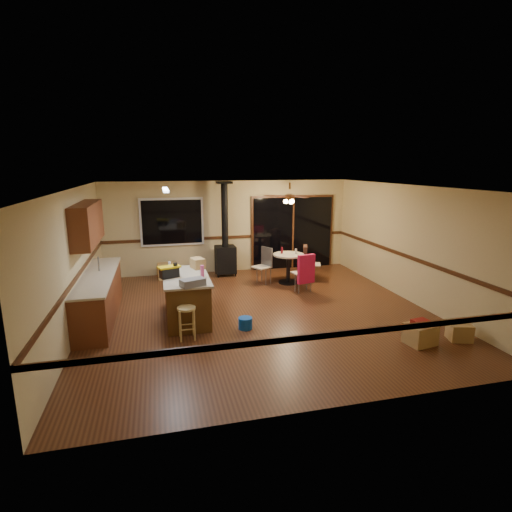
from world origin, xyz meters
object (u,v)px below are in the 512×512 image
object	(u,v)px
toolbox_black	(169,273)
dining_table	(288,263)
toolbox_grey	(193,282)
chair_left	(264,261)
kitchen_island	(187,297)
chair_near	(306,269)
blue_bucket	(245,323)
chair_right	(306,259)
box_corner_b	(460,332)
box_under_window	(168,271)
box_corner_a	(420,334)
bar_stool	(187,323)
wood_stove	(225,250)

from	to	relation	value
toolbox_black	dining_table	world-z (taller)	toolbox_black
toolbox_grey	chair_left	world-z (taller)	toolbox_grey
kitchen_island	toolbox_grey	size ratio (longest dim) A/B	3.90
chair_near	blue_bucket	bearing A→B (deg)	-136.34
toolbox_grey	chair_right	distance (m)	4.23
chair_left	box_corner_b	xyz separation A→B (m)	(2.44, -4.20, -0.44)
blue_bucket	box_corner_b	distance (m)	3.83
chair_near	chair_right	size ratio (longest dim) A/B	1.00
box_under_window	box_corner_a	size ratio (longest dim) A/B	1.11
bar_stool	box_corner_b	bearing A→B (deg)	-14.46
kitchen_island	chair_left	distance (m)	2.98
wood_stove	box_corner_b	xyz separation A→B (m)	(3.30, -5.20, -0.58)
box_under_window	kitchen_island	bearing A→B (deg)	-84.65
box_corner_a	chair_near	bearing A→B (deg)	106.30
chair_right	box_under_window	world-z (taller)	chair_right
toolbox_black	box_corner_b	distance (m)	5.41
toolbox_grey	blue_bucket	xyz separation A→B (m)	(0.95, -0.05, -0.86)
blue_bucket	chair_right	xyz separation A→B (m)	(2.26, 2.78, 0.49)
box_corner_b	toolbox_grey	bearing A→B (deg)	162.38
toolbox_grey	toolbox_black	distance (m)	0.77
kitchen_island	chair_near	world-z (taller)	chair_near
kitchen_island	bar_stool	world-z (taller)	kitchen_island
bar_stool	chair_right	xyz separation A→B (m)	(3.36, 2.96, 0.30)
kitchen_island	box_corner_a	bearing A→B (deg)	-29.11
bar_stool	chair_right	world-z (taller)	chair_right
box_under_window	chair_near	bearing A→B (deg)	-33.09
bar_stool	toolbox_grey	bearing A→B (deg)	58.13
box_corner_a	chair_right	bearing A→B (deg)	97.31
blue_bucket	chair_left	world-z (taller)	chair_left
box_corner_a	kitchen_island	bearing A→B (deg)	150.89
toolbox_black	dining_table	xyz separation A→B (m)	(3.07, 1.95, -0.47)
toolbox_black	blue_bucket	world-z (taller)	toolbox_black
dining_table	box_under_window	bearing A→B (deg)	158.52
toolbox_grey	box_under_window	world-z (taller)	toolbox_grey
dining_table	chair_left	distance (m)	0.63
chair_left	box_corner_a	world-z (taller)	chair_left
kitchen_island	chair_left	world-z (taller)	chair_left
wood_stove	bar_stool	world-z (taller)	wood_stove
wood_stove	box_corner_b	size ratio (longest dim) A/B	6.76
dining_table	chair_right	size ratio (longest dim) A/B	1.14
chair_left	toolbox_black	bearing A→B (deg)	-139.61
chair_near	box_under_window	world-z (taller)	chair_near
chair_near	box_corner_b	distance (m)	3.63
wood_stove	dining_table	xyz separation A→B (m)	(1.46, -1.15, -0.20)
bar_stool	blue_bucket	bearing A→B (deg)	9.47
toolbox_grey	bar_stool	xyz separation A→B (m)	(-0.14, -0.23, -0.67)
chair_left	box_corner_b	world-z (taller)	chair_left
bar_stool	box_under_window	size ratio (longest dim) A/B	1.14
toolbox_black	bar_stool	xyz separation A→B (m)	(0.24, -0.90, -0.70)
blue_bucket	dining_table	xyz separation A→B (m)	(1.73, 2.67, 0.42)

